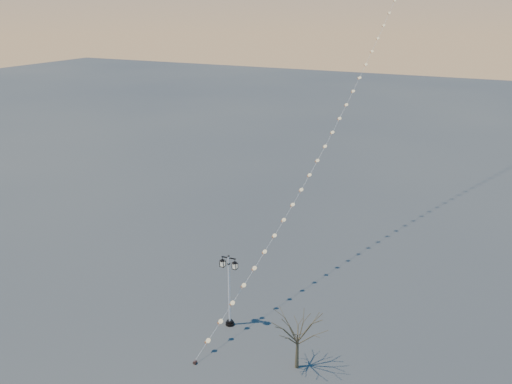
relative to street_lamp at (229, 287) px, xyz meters
The scene contains 4 objects.
ground 4.61m from the street_lamp, 76.80° to the right, with size 300.00×300.00×0.00m, color #414341.
street_lamp is the anchor object (origin of this frame).
bare_tree 6.36m from the street_lamp, 20.32° to the right, with size 2.35×2.35×3.90m.
kite_train 25.21m from the street_lamp, 82.49° to the left, with size 5.88×50.49×35.83m.
Camera 1 is at (14.41, -23.99, 21.41)m, focal length 36.22 mm.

